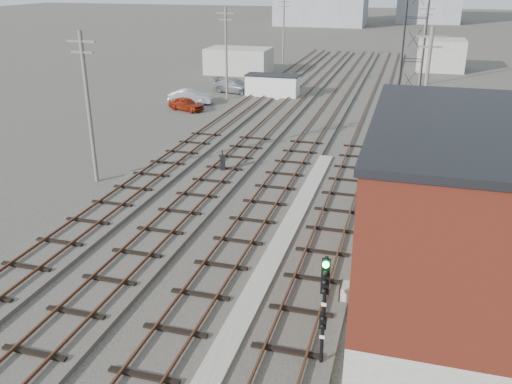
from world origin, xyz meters
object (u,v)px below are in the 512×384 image
at_px(switch_stand, 223,163).
at_px(car_silver, 190,97).
at_px(signal_mast, 324,305).
at_px(car_grey, 235,86).
at_px(car_red, 186,104).
at_px(site_trailer, 273,86).

bearing_deg(switch_stand, car_silver, 100.13).
height_order(signal_mast, car_grey, signal_mast).
bearing_deg(car_silver, car_red, -177.55).
bearing_deg(car_red, car_silver, 33.69).
bearing_deg(car_grey, switch_stand, -148.12).
height_order(site_trailer, car_red, site_trailer).
xyz_separation_m(signal_mast, car_grey, (-16.37, 41.32, -1.65)).
relative_size(switch_stand, car_red, 0.39).
bearing_deg(switch_stand, signal_mast, -79.28).
xyz_separation_m(switch_stand, car_silver, (-9.67, 18.08, 0.04)).
xyz_separation_m(site_trailer, car_red, (-6.32, -8.04, -0.56)).
bearing_deg(site_trailer, signal_mast, -74.10).
height_order(switch_stand, car_grey, switch_stand).
relative_size(signal_mast, car_grey, 0.80).
distance_m(switch_stand, car_grey, 25.52).
bearing_deg(car_grey, car_red, -175.82).
relative_size(signal_mast, switch_stand, 2.91).
bearing_deg(car_silver, car_grey, -32.76).
bearing_deg(signal_mast, car_grey, 111.62).
bearing_deg(signal_mast, switch_stand, 118.73).
height_order(signal_mast, car_red, signal_mast).
bearing_deg(site_trailer, car_red, -128.73).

